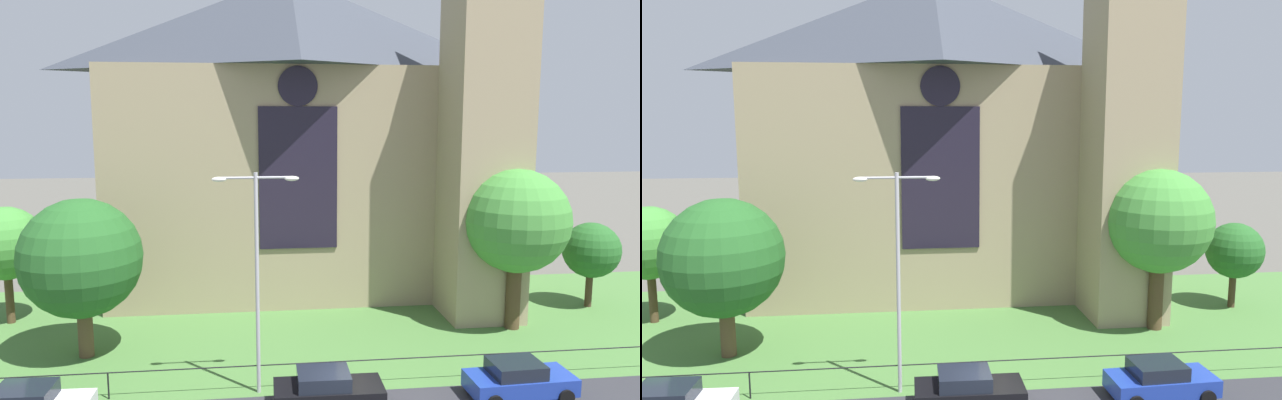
% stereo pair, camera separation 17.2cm
% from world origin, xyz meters
% --- Properties ---
extents(ground, '(160.00, 160.00, 0.00)m').
position_xyz_m(ground, '(0.00, 10.00, 0.00)').
color(ground, '#56544C').
extents(grass_verge, '(120.00, 20.00, 0.01)m').
position_xyz_m(grass_verge, '(0.00, 8.00, 0.00)').
color(grass_verge, '#477538').
rests_on(grass_verge, ground).
extents(church_building, '(23.20, 16.20, 26.00)m').
position_xyz_m(church_building, '(-0.44, 17.74, 10.27)').
color(church_building, tan).
rests_on(church_building, ground).
extents(iron_railing, '(33.60, 0.07, 1.13)m').
position_xyz_m(iron_railing, '(-1.21, 2.50, 0.98)').
color(iron_railing, black).
rests_on(iron_railing, ground).
extents(tree_left_near, '(5.51, 5.51, 7.48)m').
position_xyz_m(tree_left_near, '(-11.63, 6.98, 4.70)').
color(tree_left_near, brown).
rests_on(tree_left_near, ground).
extents(tree_right_near, '(5.41, 5.41, 8.50)m').
position_xyz_m(tree_right_near, '(9.81, 8.17, 5.74)').
color(tree_right_near, '#4C3823').
rests_on(tree_right_near, ground).
extents(tree_left_far, '(3.95, 3.95, 6.40)m').
position_xyz_m(tree_left_far, '(-16.96, 12.11, 4.40)').
color(tree_left_far, '#4C3823').
rests_on(tree_left_far, ground).
extents(tree_right_far, '(3.24, 3.24, 5.03)m').
position_xyz_m(tree_right_far, '(15.86, 11.05, 3.39)').
color(tree_right_far, '#423021').
rests_on(tree_right_far, ground).
extents(streetlamp_near, '(3.37, 0.26, 9.00)m').
position_xyz_m(streetlamp_near, '(-3.65, 2.40, 5.66)').
color(streetlamp_near, '#B2B2B7').
rests_on(streetlamp_near, ground).
extents(parked_car_black, '(4.23, 2.08, 1.51)m').
position_xyz_m(parked_car_black, '(-1.05, 0.74, 0.74)').
color(parked_car_black, black).
rests_on(parked_car_black, ground).
extents(parked_car_blue, '(4.27, 2.16, 1.51)m').
position_xyz_m(parked_car_blue, '(6.66, 0.76, 0.74)').
color(parked_car_blue, '#1E3899').
rests_on(parked_car_blue, ground).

